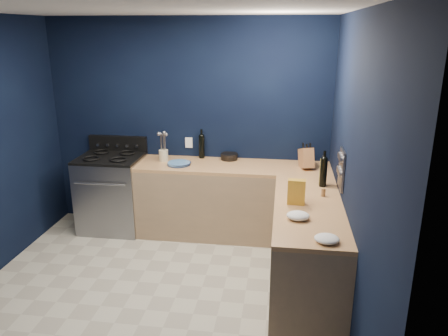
% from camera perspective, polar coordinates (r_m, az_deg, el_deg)
% --- Properties ---
extents(floor, '(3.50, 3.50, 0.02)m').
position_cam_1_polar(floor, '(4.42, -9.25, -16.31)').
color(floor, '#B1AD9A').
rests_on(floor, ground).
extents(ceiling, '(3.50, 3.50, 0.02)m').
position_cam_1_polar(ceiling, '(3.68, -11.38, 19.96)').
color(ceiling, silver).
rests_on(ceiling, ground).
extents(wall_back, '(3.50, 0.02, 2.60)m').
position_cam_1_polar(wall_back, '(5.49, -4.62, 5.62)').
color(wall_back, black).
rests_on(wall_back, ground).
extents(wall_right, '(0.02, 3.50, 2.60)m').
position_cam_1_polar(wall_right, '(3.71, 16.62, -1.01)').
color(wall_right, black).
rests_on(wall_right, ground).
extents(wall_front, '(3.50, 0.02, 2.60)m').
position_cam_1_polar(wall_front, '(2.38, -23.47, -12.70)').
color(wall_front, black).
rests_on(wall_front, ground).
extents(cab_back, '(2.30, 0.63, 0.86)m').
position_cam_1_polar(cab_back, '(5.34, 1.17, -4.44)').
color(cab_back, '#9B7C5A').
rests_on(cab_back, floor).
extents(top_back, '(2.30, 0.63, 0.04)m').
position_cam_1_polar(top_back, '(5.19, 1.20, 0.16)').
color(top_back, '#93623B').
rests_on(top_back, cab_back).
extents(cab_right, '(0.63, 1.67, 0.86)m').
position_cam_1_polar(cab_right, '(4.28, 10.67, -10.71)').
color(cab_right, '#9B7C5A').
rests_on(cab_right, floor).
extents(top_right, '(0.63, 1.67, 0.04)m').
position_cam_1_polar(top_right, '(4.09, 11.03, -5.14)').
color(top_right, '#93623B').
rests_on(top_right, cab_right).
extents(gas_range, '(0.76, 0.66, 0.92)m').
position_cam_1_polar(gas_range, '(5.69, -14.35, -3.29)').
color(gas_range, gray).
rests_on(gas_range, floor).
extents(oven_door, '(0.59, 0.02, 0.42)m').
position_cam_1_polar(oven_door, '(5.43, -15.57, -4.55)').
color(oven_door, black).
rests_on(oven_door, gas_range).
extents(cooktop, '(0.76, 0.66, 0.03)m').
position_cam_1_polar(cooktop, '(5.54, -14.72, 1.30)').
color(cooktop, black).
rests_on(cooktop, gas_range).
extents(backguard, '(0.76, 0.06, 0.20)m').
position_cam_1_polar(backguard, '(5.78, -13.70, 3.14)').
color(backguard, black).
rests_on(backguard, gas_range).
extents(spice_panel, '(0.02, 0.28, 0.38)m').
position_cam_1_polar(spice_panel, '(4.26, 15.12, -0.18)').
color(spice_panel, gray).
rests_on(spice_panel, wall_right).
extents(wall_outlet, '(0.09, 0.02, 0.13)m').
position_cam_1_polar(wall_outlet, '(5.52, -4.62, 3.34)').
color(wall_outlet, white).
rests_on(wall_outlet, wall_back).
extents(plate_stack, '(0.36, 0.36, 0.03)m').
position_cam_1_polar(plate_stack, '(5.22, -5.94, 0.58)').
color(plate_stack, '#426AAA').
rests_on(plate_stack, top_back).
extents(ramekin, '(0.10, 0.10, 0.04)m').
position_cam_1_polar(ramekin, '(5.55, -8.04, 1.57)').
color(ramekin, white).
rests_on(ramekin, top_back).
extents(utensil_crock, '(0.13, 0.13, 0.14)m').
position_cam_1_polar(utensil_crock, '(5.38, -7.91, 1.64)').
color(utensil_crock, '#F6ECC8').
rests_on(utensil_crock, top_back).
extents(wine_bottle_back, '(0.08, 0.08, 0.29)m').
position_cam_1_polar(wine_bottle_back, '(5.45, -2.94, 2.79)').
color(wine_bottle_back, black).
rests_on(wine_bottle_back, top_back).
extents(lemon_basket, '(0.25, 0.25, 0.08)m').
position_cam_1_polar(lemon_basket, '(5.40, 0.69, 1.51)').
color(lemon_basket, black).
rests_on(lemon_basket, top_back).
extents(knife_block, '(0.19, 0.30, 0.28)m').
position_cam_1_polar(knife_block, '(5.14, 10.70, 1.25)').
color(knife_block, '#936139').
rests_on(knife_block, top_back).
extents(wine_bottle_right, '(0.09, 0.09, 0.30)m').
position_cam_1_polar(wine_bottle_right, '(4.56, 12.87, -0.58)').
color(wine_bottle_right, black).
rests_on(wine_bottle_right, top_right).
extents(oil_bottle, '(0.07, 0.07, 0.29)m').
position_cam_1_polar(oil_bottle, '(4.59, 12.79, -0.53)').
color(oil_bottle, '#ABA53A').
rests_on(oil_bottle, top_right).
extents(spice_jar_near, '(0.06, 0.06, 0.09)m').
position_cam_1_polar(spice_jar_near, '(4.45, 9.62, -2.23)').
color(spice_jar_near, olive).
rests_on(spice_jar_near, top_right).
extents(spice_jar_far, '(0.04, 0.04, 0.08)m').
position_cam_1_polar(spice_jar_far, '(4.32, 12.87, -3.12)').
color(spice_jar_far, olive).
rests_on(spice_jar_far, top_right).
extents(crouton_bag, '(0.16, 0.08, 0.24)m').
position_cam_1_polar(crouton_bag, '(4.06, 9.45, -3.11)').
color(crouton_bag, '#AC4B29').
rests_on(crouton_bag, top_right).
extents(towel_front, '(0.22, 0.20, 0.07)m').
position_cam_1_polar(towel_front, '(3.77, 9.66, -6.17)').
color(towel_front, white).
rests_on(towel_front, top_right).
extents(towel_end, '(0.22, 0.21, 0.06)m').
position_cam_1_polar(towel_end, '(3.43, 13.30, -9.00)').
color(towel_end, white).
rests_on(towel_end, top_right).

